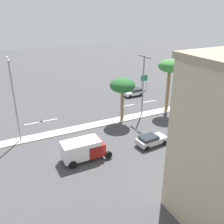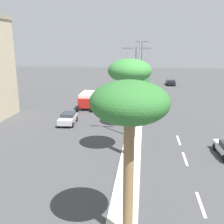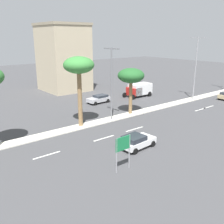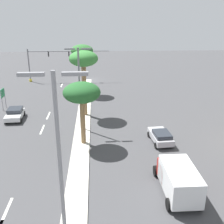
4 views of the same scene
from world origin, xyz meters
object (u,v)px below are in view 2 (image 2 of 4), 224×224
Objects in this scene: street_lamp_trailing at (142,62)px; sedan_silver_mid at (68,118)px; street_lamp_front at (139,65)px; sedan_black_center at (171,82)px; street_lamp_outboard at (136,86)px; box_truck at (88,100)px; palm_tree_left at (133,82)px; sedan_tan_front at (159,93)px; palm_tree_leading at (130,74)px; palm_tree_center at (130,107)px.

street_lamp_trailing is 2.57× the size of sedan_silver_mid.
street_lamp_front reaches higher than sedan_black_center.
street_lamp_outboard is at bearing -25.74° from sedan_silver_mid.
box_truck reaches higher than sedan_black_center.
palm_tree_left is 9.57m from sedan_silver_mid.
palm_tree_left is at bearing -101.99° from sedan_tan_front.
street_lamp_front is 11.13m from box_truck.
palm_tree_left is at bearing 90.28° from palm_tree_leading.
palm_tree_leading is 2.04× the size of sedan_black_center.
palm_tree_leading is at bearing -98.41° from sedan_tan_front.
street_lamp_outboard is at bearing 90.89° from palm_tree_center.
palm_tree_center is 34.32m from street_lamp_front.
street_lamp_trailing is at bearing -132.35° from sedan_black_center.
palm_tree_left is 1.62× the size of sedan_silver_mid.
street_lamp_outboard is 30.99m from street_lamp_trailing.
sedan_silver_mid is at bearing 114.52° from palm_tree_center.
sedan_silver_mid is at bearing -120.34° from street_lamp_front.
box_truck is (-8.04, -18.10, -4.86)m from street_lamp_trailing.
box_truck is at bearing -120.41° from sedan_black_center.
palm_tree_left is 0.61× the size of street_lamp_front.
sedan_silver_mid is at bearing -95.09° from box_truck.
sedan_tan_front is 23.60m from sedan_silver_mid.
box_truck is at bearing 106.08° from palm_tree_center.
sedan_silver_mid is (-16.07, -34.76, -0.04)m from sedan_black_center.
sedan_silver_mid is at bearing -108.21° from street_lamp_trailing.
street_lamp_trailing is 28.74m from sedan_silver_mid.
sedan_silver_mid is at bearing -114.81° from sedan_black_center.
palm_tree_leading is 0.91× the size of street_lamp_outboard.
sedan_tan_front is (-3.50, -14.78, -0.04)m from sedan_black_center.
street_lamp_outboard is at bearing 85.38° from palm_tree_leading.
sedan_silver_mid is at bearing 133.13° from palm_tree_leading.
sedan_black_center is 15.19m from sedan_tan_front.
sedan_black_center is 0.94× the size of sedan_tan_front.
palm_tree_left is 1.19× the size of box_truck.
street_lamp_outboard is 18.95m from street_lamp_front.
palm_tree_center is 1.25× the size of palm_tree_left.
sedan_black_center is at bearing 82.50° from palm_tree_center.
palm_tree_leading is 20.06m from box_truck.
palm_tree_leading is at bearing -94.62° from street_lamp_outboard.
street_lamp_outboard is (0.38, 4.68, -1.72)m from palm_tree_leading.
street_lamp_outboard is at bearing -100.75° from sedan_black_center.
palm_tree_center is 10.72m from palm_tree_leading.
street_lamp_front is at bearing 37.60° from box_truck.
box_truck is at bearing 84.91° from sedan_silver_mid.
sedan_black_center is (7.81, 35.07, -4.78)m from palm_tree_left.
palm_tree_left is 27.12m from street_lamp_trailing.
palm_tree_center is at bearing -89.87° from street_lamp_trailing.
palm_tree_center is at bearing -65.48° from sedan_silver_mid.
sedan_silver_mid is at bearing 154.26° from street_lamp_outboard.
palm_tree_center reaches higher than box_truck.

